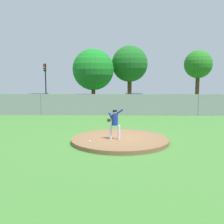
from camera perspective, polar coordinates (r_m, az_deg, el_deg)
The scene contains 16 objects.
ground_plane at distance 19.33m, azimuth 1.61°, elevation -2.36°, with size 80.00×80.00×0.00m, color #427A33.
asphalt_strip at distance 27.75m, azimuth 1.51°, elevation 0.51°, with size 44.00×7.00×0.01m, color #2B2B2D.
pitchers_mound at distance 13.42m, azimuth 1.76°, elevation -6.12°, with size 4.94×4.94×0.19m, color brown.
pitcher_youth at distance 13.00m, azimuth 0.56°, elevation -2.06°, with size 0.83×0.32×1.54m.
baseball at distance 12.61m, azimuth -4.86°, elevation -6.38°, with size 0.07×0.07×0.07m, color white.
chainlink_fence at distance 23.18m, azimuth 1.57°, elevation 1.57°, with size 34.89×0.07×1.99m.
parked_car_navy at distance 27.93m, azimuth 14.45°, elevation 1.94°, with size 2.05×4.72×1.62m.
parked_car_red at distance 28.32m, azimuth -6.62°, elevation 2.16°, with size 1.94×4.30×1.60m.
parked_car_charcoal at distance 27.51m, azimuth 4.86°, elevation 2.15°, with size 2.08×4.65×1.72m.
parked_car_slate at distance 29.36m, azimuth 21.80°, elevation 1.86°, with size 2.07×4.26×1.60m.
parked_car_burgundy at distance 29.07m, azimuth -15.89°, elevation 2.15°, with size 1.88×4.59×1.69m.
traffic_cone_orange at distance 27.85m, azimuth -2.30°, elevation 1.07°, with size 0.40×0.40×0.55m.
traffic_light_near at distance 32.99m, azimuth -14.31°, elevation 7.33°, with size 0.28×0.46×5.07m.
tree_slender_far at distance 34.73m, azimuth -4.12°, elevation 9.19°, with size 5.39×5.39×7.18m.
tree_leaning_west at distance 36.85m, azimuth 3.88°, elevation 10.36°, with size 4.97×4.97×7.82m.
tree_bushy_near at distance 39.02m, azimuth 18.25°, elevation 9.75°, with size 3.89×3.89×7.25m.
Camera 1 is at (-0.12, -13.07, 3.15)m, focal length 42.00 mm.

